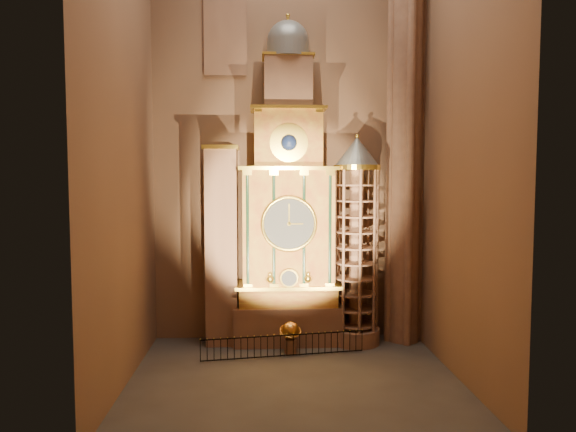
{
  "coord_description": "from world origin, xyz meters",
  "views": [
    {
      "loc": [
        -1.42,
        -21.28,
        8.46
      ],
      "look_at": [
        -0.1,
        3.0,
        6.76
      ],
      "focal_mm": 32.0,
      "sensor_mm": 36.0,
      "label": 1
    }
  ],
  "objects": [
    {
      "name": "gothic_pier",
      "position": [
        6.1,
        5.0,
        11.0
      ],
      "size": [
        2.04,
        2.04,
        22.0
      ],
      "color": "#8C634C",
      "rests_on": "floor"
    },
    {
      "name": "wall_back",
      "position": [
        0.0,
        6.0,
        11.0
      ],
      "size": [
        22.0,
        0.0,
        22.0
      ],
      "primitive_type": "plane",
      "rotation": [
        1.57,
        0.0,
        0.0
      ],
      "color": "#8A644A",
      "rests_on": "floor"
    },
    {
      "name": "stained_glass_window",
      "position": [
        -3.2,
        5.92,
        16.5
      ],
      "size": [
        2.2,
        0.14,
        5.2
      ],
      "color": "navy",
      "rests_on": "wall_back"
    },
    {
      "name": "stair_turret",
      "position": [
        3.5,
        4.7,
        5.27
      ],
      "size": [
        2.5,
        2.5,
        10.8
      ],
      "color": "#8C634C",
      "rests_on": "floor"
    },
    {
      "name": "wall_right",
      "position": [
        7.0,
        0.0,
        11.0
      ],
      "size": [
        0.0,
        22.0,
        22.0
      ],
      "primitive_type": "plane",
      "rotation": [
        1.57,
        0.0,
        -1.57
      ],
      "color": "#8A644A",
      "rests_on": "floor"
    },
    {
      "name": "celestial_globe",
      "position": [
        0.03,
        3.26,
        0.94
      ],
      "size": [
        1.26,
        1.21,
        1.56
      ],
      "color": "#8C634C",
      "rests_on": "floor"
    },
    {
      "name": "wall_left",
      "position": [
        -7.0,
        0.0,
        11.0
      ],
      "size": [
        0.0,
        22.0,
        22.0
      ],
      "primitive_type": "plane",
      "rotation": [
        1.57,
        0.0,
        1.57
      ],
      "color": "#8A644A",
      "rests_on": "floor"
    },
    {
      "name": "astronomical_clock",
      "position": [
        0.0,
        4.96,
        6.68
      ],
      "size": [
        5.6,
        2.41,
        16.7
      ],
      "color": "#8C634C",
      "rests_on": "floor"
    },
    {
      "name": "floor",
      "position": [
        0.0,
        0.0,
        0.0
      ],
      "size": [
        14.0,
        14.0,
        0.0
      ],
      "primitive_type": "plane",
      "color": "#383330",
      "rests_on": "ground"
    },
    {
      "name": "portrait_tower",
      "position": [
        -3.4,
        4.98,
        5.15
      ],
      "size": [
        1.8,
        1.6,
        10.2
      ],
      "color": "#8C634C",
      "rests_on": "floor"
    },
    {
      "name": "iron_railing",
      "position": [
        -0.33,
        2.67,
        0.57
      ],
      "size": [
        7.79,
        1.15,
        1.04
      ],
      "color": "black",
      "rests_on": "floor"
    }
  ]
}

